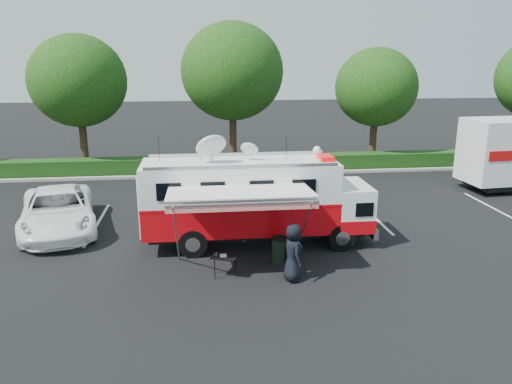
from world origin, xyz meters
TOP-DOWN VIEW (x-y plane):
  - ground_plane at (0.00, 0.00)m, footprint 120.00×120.00m
  - back_border at (1.14, 12.90)m, footprint 60.00×6.14m
  - stall_lines at (-0.50, 3.00)m, footprint 24.12×5.50m
  - command_truck at (-0.07, -0.00)m, footprint 8.54×2.35m
  - awning at (-0.84, -2.44)m, footprint 4.66×2.43m
  - white_suv at (-7.88, 2.38)m, footprint 4.12×6.54m
  - person at (0.75, -3.27)m, footprint 0.73×1.00m
  - folding_table at (-1.38, -2.74)m, footprint 0.98×0.87m
  - folding_chair at (0.79, -2.71)m, footprint 0.50×0.52m
  - trash_bin at (0.57, -1.92)m, footprint 0.63×0.63m

SIDE VIEW (x-z plane):
  - ground_plane at x=0.00m, z-range 0.00..0.00m
  - white_suv at x=-7.88m, z-range -0.84..0.84m
  - person at x=0.75m, z-range -0.94..0.94m
  - stall_lines at x=-0.50m, z-range 0.00..0.01m
  - trash_bin at x=0.57m, z-range 0.00..0.94m
  - folding_chair at x=0.79m, z-range 0.08..0.96m
  - folding_table at x=-1.38m, z-range 0.30..1.00m
  - command_truck at x=-0.07m, z-range -0.30..3.81m
  - awning at x=-0.84m, z-range 1.23..4.05m
  - back_border at x=1.14m, z-range 0.57..9.44m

